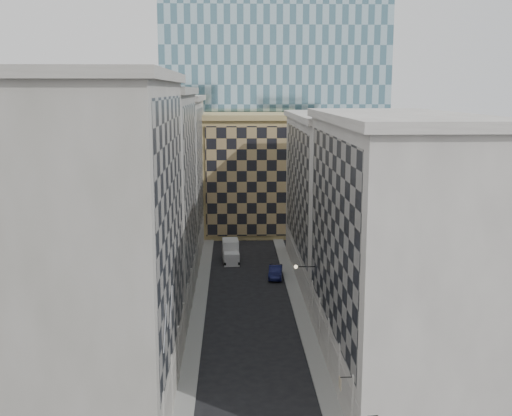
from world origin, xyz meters
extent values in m
cube|color=gray|center=(-5.25, 30.00, 0.07)|extent=(1.50, 100.00, 0.15)
cube|color=gray|center=(5.25, 30.00, 0.07)|extent=(1.50, 100.00, 0.15)
cube|color=gray|center=(-11.00, 11.00, 11.50)|extent=(10.00, 22.00, 23.00)
cube|color=gray|center=(-6.12, 11.00, 13.00)|extent=(0.25, 19.36, 18.00)
cube|color=gray|center=(-6.20, 11.00, 1.60)|extent=(0.45, 21.12, 3.20)
cube|color=gray|center=(-11.00, 11.00, 23.35)|extent=(10.80, 22.80, 0.70)
cylinder|color=gray|center=(-6.35, 8.25, 2.20)|extent=(0.90, 0.90, 4.40)
cylinder|color=gray|center=(-6.35, 13.75, 2.20)|extent=(0.90, 0.90, 4.40)
cylinder|color=gray|center=(-6.35, 19.25, 2.20)|extent=(0.90, 0.90, 4.40)
cube|color=gray|center=(-11.00, 33.00, 11.00)|extent=(10.00, 22.00, 22.00)
cube|color=gray|center=(-6.12, 33.00, 12.50)|extent=(0.25, 19.36, 17.00)
cube|color=gray|center=(-6.20, 33.00, 1.60)|extent=(0.45, 21.12, 3.20)
cube|color=gray|center=(-11.00, 33.00, 22.35)|extent=(10.80, 22.80, 0.70)
cylinder|color=gray|center=(-6.35, 24.75, 2.20)|extent=(0.90, 0.90, 4.40)
cylinder|color=gray|center=(-6.35, 30.25, 2.20)|extent=(0.90, 0.90, 4.40)
cylinder|color=gray|center=(-6.35, 35.75, 2.20)|extent=(0.90, 0.90, 4.40)
cylinder|color=gray|center=(-6.35, 41.25, 2.20)|extent=(0.90, 0.90, 4.40)
cube|color=gray|center=(-11.00, 55.00, 10.50)|extent=(10.00, 22.00, 21.00)
cube|color=gray|center=(-6.12, 55.00, 12.00)|extent=(0.25, 19.36, 16.00)
cube|color=gray|center=(-6.20, 55.00, 1.60)|extent=(0.45, 21.12, 3.20)
cube|color=gray|center=(-11.00, 55.00, 21.35)|extent=(10.80, 22.80, 0.70)
cylinder|color=gray|center=(-6.35, 46.75, 2.20)|extent=(0.90, 0.90, 4.40)
cylinder|color=gray|center=(-6.35, 52.25, 2.20)|extent=(0.90, 0.90, 4.40)
cylinder|color=gray|center=(-6.35, 57.75, 2.20)|extent=(0.90, 0.90, 4.40)
cylinder|color=gray|center=(-6.35, 63.25, 2.20)|extent=(0.90, 0.90, 4.40)
cube|color=#ABA59C|center=(11.00, 15.00, 10.00)|extent=(10.00, 26.00, 20.00)
cube|color=gray|center=(6.12, 15.00, 11.50)|extent=(0.25, 22.88, 15.00)
cube|color=#ABA59C|center=(6.20, 15.00, 1.60)|extent=(0.45, 24.96, 3.20)
cube|color=#ABA59C|center=(11.00, 15.00, 20.35)|extent=(10.80, 26.80, 0.70)
cylinder|color=#ABA59C|center=(6.35, 4.60, 2.20)|extent=(0.90, 0.90, 4.40)
cylinder|color=#ABA59C|center=(6.35, 9.80, 2.20)|extent=(0.90, 0.90, 4.40)
cylinder|color=#ABA59C|center=(6.35, 15.00, 2.20)|extent=(0.90, 0.90, 4.40)
cylinder|color=#ABA59C|center=(6.35, 20.20, 2.20)|extent=(0.90, 0.90, 4.40)
cylinder|color=#ABA59C|center=(6.35, 25.40, 2.20)|extent=(0.90, 0.90, 4.40)
cube|color=#ABA59C|center=(11.00, 42.00, 9.50)|extent=(10.00, 28.00, 19.00)
cube|color=gray|center=(6.12, 42.00, 11.00)|extent=(0.25, 24.64, 14.00)
cube|color=#ABA59C|center=(6.20, 42.00, 1.60)|extent=(0.45, 26.88, 3.20)
cube|color=#ABA59C|center=(11.00, 42.00, 19.35)|extent=(10.80, 28.80, 0.70)
cube|color=tan|center=(2.00, 68.00, 9.00)|extent=(16.00, 14.00, 18.00)
cube|color=tan|center=(2.00, 60.90, 9.00)|extent=(15.20, 0.25, 16.50)
cube|color=tan|center=(2.00, 68.00, 18.40)|extent=(16.80, 14.80, 0.80)
cube|color=#2F2925|center=(0.00, 82.00, 14.00)|extent=(6.00, 6.00, 28.00)
cube|color=#2F2925|center=(0.00, 82.00, 28.70)|extent=(7.00, 7.00, 1.40)
cylinder|color=gray|center=(-5.90, 4.00, 8.00)|extent=(0.10, 2.33, 2.33)
cylinder|color=gray|center=(-5.90, 8.00, 8.00)|extent=(0.10, 2.33, 2.33)
cylinder|color=black|center=(5.10, 24.00, 6.20)|extent=(1.80, 0.08, 0.08)
sphere|color=#FFE5B2|center=(4.20, 24.00, 6.20)|extent=(0.36, 0.36, 0.36)
cube|color=silver|center=(-1.83, 47.32, 0.81)|extent=(2.10, 2.27, 1.63)
cube|color=silver|center=(-1.95, 49.66, 1.40)|extent=(2.25, 3.36, 2.80)
cylinder|color=black|center=(-2.69, 46.55, 0.41)|extent=(0.32, 0.83, 0.81)
cylinder|color=black|center=(-0.88, 46.65, 0.41)|extent=(0.32, 0.83, 0.81)
cylinder|color=black|center=(-2.92, 50.70, 0.41)|extent=(0.32, 0.83, 0.81)
cylinder|color=black|center=(-1.11, 50.80, 0.41)|extent=(0.32, 0.83, 0.81)
imported|color=#10133B|center=(3.50, 41.17, 0.75)|extent=(2.04, 4.67, 1.49)
cylinder|color=black|center=(5.60, 4.77, 4.22)|extent=(0.84, 0.06, 0.06)
cube|color=tan|center=(5.17, 4.77, 3.80)|extent=(0.06, 0.73, 0.73)
camera|label=1|loc=(-1.73, -33.58, 22.42)|focal=45.00mm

